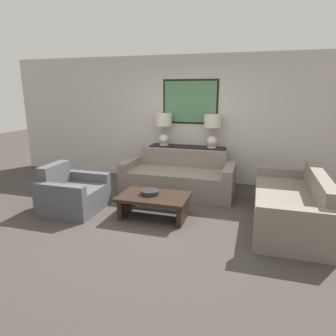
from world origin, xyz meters
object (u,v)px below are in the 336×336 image
couch_by_side (291,206)px  coffee_table (154,201)px  console_table (187,164)px  decorative_bowl (150,192)px  armchair_near_back_wall (72,194)px  couch_by_back_wall (179,178)px  table_lamp_right (212,126)px  table_lamp_left (164,125)px

couch_by_side → coffee_table: size_ratio=1.98×
console_table → decorative_bowl: (-0.14, -1.92, -0.00)m
coffee_table → armchair_near_back_wall: (-1.40, -0.09, -0.00)m
decorative_bowl → couch_by_back_wall: bearing=83.4°
couch_by_side → table_lamp_right: bearing=132.2°
coffee_table → decorative_bowl: 0.15m
console_table → armchair_near_back_wall: console_table is taller
table_lamp_left → couch_by_back_wall: bearing=-53.6°
couch_by_side → armchair_near_back_wall: (-3.42, -0.45, -0.02)m
coffee_table → couch_by_side: bearing=10.3°
couch_by_side → coffee_table: 2.05m
couch_by_back_wall → coffee_table: bearing=-93.1°
coffee_table → decorative_bowl: size_ratio=3.72×
table_lamp_right → decorative_bowl: 2.20m
couch_by_back_wall → console_table: bearing=90.0°
couch_by_side → decorative_bowl: (-2.09, -0.34, 0.11)m
coffee_table → armchair_near_back_wall: bearing=-176.5°
console_table → table_lamp_right: size_ratio=2.34×
coffee_table → decorative_bowl: decorative_bowl is taller
console_table → armchair_near_back_wall: size_ratio=1.73×
table_lamp_right → decorative_bowl: table_lamp_right is taller
coffee_table → decorative_bowl: bearing=160.6°
table_lamp_right → coffee_table: 2.25m
couch_by_side → armchair_near_back_wall: 3.45m
armchair_near_back_wall → table_lamp_right: bearing=45.7°
console_table → couch_by_back_wall: 0.71m
table_lamp_left → table_lamp_right: size_ratio=1.00×
table_lamp_right → decorative_bowl: (-0.66, -1.92, -0.83)m
couch_by_side → coffee_table: (-2.02, -0.37, -0.02)m
couch_by_back_wall → couch_by_side: 2.14m
couch_by_side → armchair_near_back_wall: couch_by_side is taller
console_table → table_lamp_right: (0.52, 0.00, 0.83)m
table_lamp_left → couch_by_back_wall: size_ratio=0.32×
armchair_near_back_wall → couch_by_back_wall: bearing=42.3°
table_lamp_left → couch_by_side: table_lamp_left is taller
console_table → decorative_bowl: size_ratio=5.49×
console_table → coffee_table: (-0.07, -1.95, -0.13)m
console_table → couch_by_back_wall: size_ratio=0.75×
couch_by_side → decorative_bowl: couch_by_side is taller
console_table → coffee_table: bearing=-92.0°
couch_by_back_wall → coffee_table: (-0.07, -1.25, -0.02)m
coffee_table → armchair_near_back_wall: 1.40m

